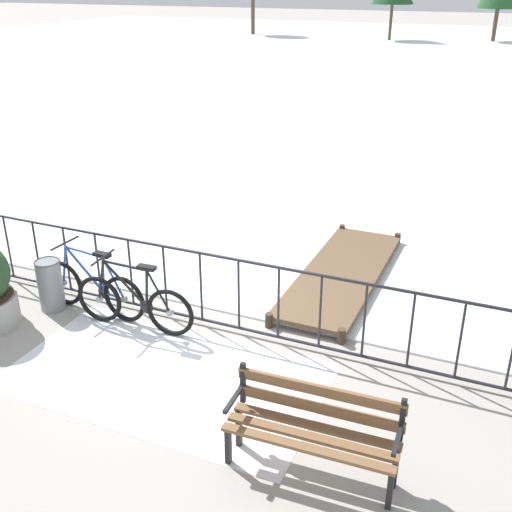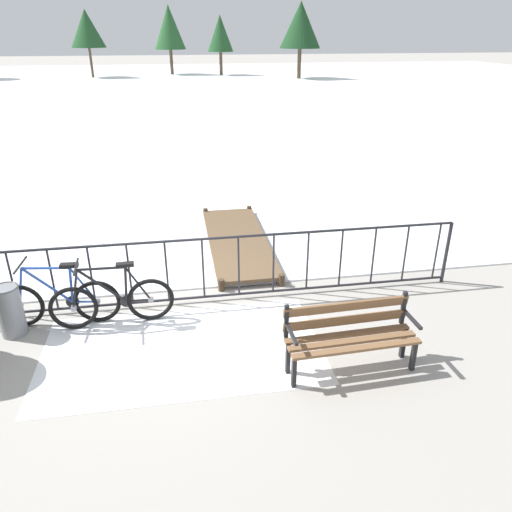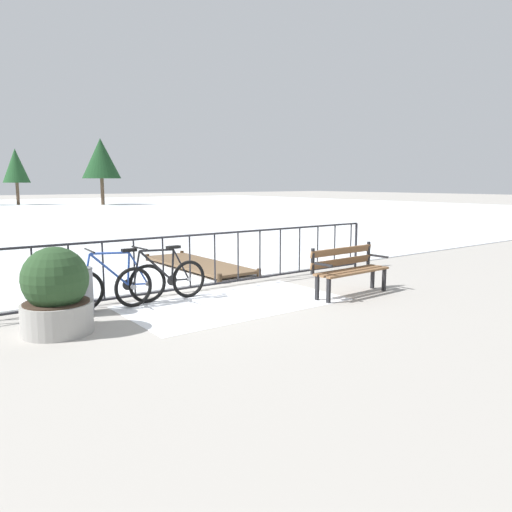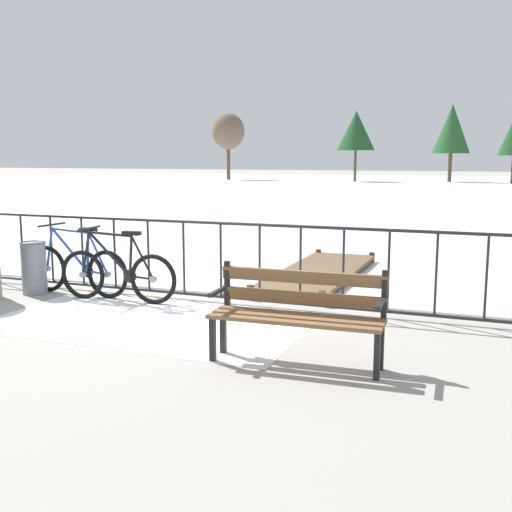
# 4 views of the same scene
# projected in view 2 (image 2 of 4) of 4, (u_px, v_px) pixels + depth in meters

# --- Properties ---
(ground_plane) EXTENTS (160.00, 160.00, 0.00)m
(ground_plane) POSITION_uv_depth(u_px,v_px,m) (170.00, 304.00, 7.45)
(ground_plane) COLOR #9E9991
(frozen_pond) EXTENTS (80.00, 56.00, 0.03)m
(frozen_pond) POSITION_uv_depth(u_px,v_px,m) (166.00, 91.00, 32.80)
(frozen_pond) COLOR white
(frozen_pond) RESTS_ON ground
(snow_patch) EXTENTS (3.64, 2.04, 0.01)m
(snow_patch) POSITION_uv_depth(u_px,v_px,m) (183.00, 349.00, 6.40)
(snow_patch) COLOR white
(snow_patch) RESTS_ON ground
(railing_fence) EXTENTS (9.06, 0.06, 1.07)m
(railing_fence) POSITION_uv_depth(u_px,v_px,m) (167.00, 272.00, 7.21)
(railing_fence) COLOR #232328
(railing_fence) RESTS_ON ground
(bicycle_near_railing) EXTENTS (1.71, 0.52, 0.97)m
(bicycle_near_railing) POSITION_uv_depth(u_px,v_px,m) (113.00, 301.00, 6.80)
(bicycle_near_railing) COLOR black
(bicycle_near_railing) RESTS_ON ground
(bicycle_second) EXTENTS (1.71, 0.52, 0.97)m
(bicycle_second) POSITION_uv_depth(u_px,v_px,m) (59.00, 301.00, 6.80)
(bicycle_second) COLOR black
(bicycle_second) RESTS_ON ground
(park_bench) EXTENTS (1.62, 0.55, 0.89)m
(park_bench) POSITION_uv_depth(u_px,v_px,m) (350.00, 332.00, 5.87)
(park_bench) COLOR brown
(park_bench) RESTS_ON ground
(trash_bin) EXTENTS (0.35, 0.35, 0.73)m
(trash_bin) POSITION_uv_depth(u_px,v_px,m) (10.00, 310.00, 6.58)
(trash_bin) COLOR gray
(trash_bin) RESTS_ON ground
(wooden_dock) EXTENTS (1.10, 3.53, 0.20)m
(wooden_dock) POSITION_uv_depth(u_px,v_px,m) (238.00, 240.00, 9.39)
(wooden_dock) COLOR brown
(wooden_dock) RESTS_ON ground
(tree_far_west) EXTENTS (3.38, 3.38, 5.92)m
(tree_far_west) POSITION_uv_depth(u_px,v_px,m) (301.00, 25.00, 39.61)
(tree_far_west) COLOR brown
(tree_far_west) RESTS_ON ground
(tree_west_mid) EXTENTS (2.79, 2.79, 5.84)m
(tree_west_mid) POSITION_uv_depth(u_px,v_px,m) (169.00, 27.00, 43.40)
(tree_west_mid) COLOR brown
(tree_west_mid) RESTS_ON ground
(tree_centre) EXTENTS (2.29, 2.29, 5.01)m
(tree_centre) POSITION_uv_depth(u_px,v_px,m) (220.00, 34.00, 42.93)
(tree_centre) COLOR brown
(tree_centre) RESTS_ON ground
(tree_far_east) EXTENTS (2.89, 2.89, 5.37)m
(tree_far_east) POSITION_uv_depth(u_px,v_px,m) (87.00, 29.00, 40.65)
(tree_far_east) COLOR brown
(tree_far_east) RESTS_ON ground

